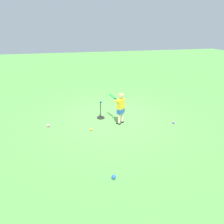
{
  "coord_description": "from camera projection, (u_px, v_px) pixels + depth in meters",
  "views": [
    {
      "loc": [
        -6.46,
        1.52,
        3.07
      ],
      "look_at": [
        -0.52,
        0.1,
        0.45
      ],
      "focal_mm": 32.22,
      "sensor_mm": 36.0,
      "label": 1
    }
  ],
  "objects": [
    {
      "name": "play_ball_midfield",
      "position": [
        48.0,
        126.0,
        6.62
      ],
      "size": [
        0.1,
        0.1,
        0.1
      ],
      "primitive_type": "sphere",
      "color": "pink",
      "rests_on": "ground"
    },
    {
      "name": "batting_tee",
      "position": [
        101.0,
        115.0,
        7.24
      ],
      "size": [
        0.28,
        0.28,
        0.62
      ],
      "color": "black",
      "rests_on": "ground"
    },
    {
      "name": "play_ball_far_left",
      "position": [
        114.0,
        177.0,
        4.36
      ],
      "size": [
        0.1,
        0.1,
        0.1
      ],
      "primitive_type": "sphere",
      "color": "blue",
      "rests_on": "ground"
    },
    {
      "name": "play_ball_near_batter",
      "position": [
        91.0,
        129.0,
        6.4
      ],
      "size": [
        0.07,
        0.07,
        0.07
      ],
      "primitive_type": "sphere",
      "color": "orange",
      "rests_on": "ground"
    },
    {
      "name": "child_batter",
      "position": [
        120.0,
        105.0,
        6.65
      ],
      "size": [
        0.76,
        0.42,
        1.08
      ],
      "color": "#232328",
      "rests_on": "ground"
    },
    {
      "name": "play_ball_behind_batter",
      "position": [
        101.0,
        102.0,
        8.71
      ],
      "size": [
        0.08,
        0.08,
        0.08
      ],
      "primitive_type": "sphere",
      "color": "blue",
      "rests_on": "ground"
    },
    {
      "name": "ground_plane",
      "position": [
        111.0,
        118.0,
        7.31
      ],
      "size": [
        40.0,
        40.0,
        0.0
      ],
      "primitive_type": "plane",
      "color": "#519942"
    },
    {
      "name": "play_ball_center_lawn",
      "position": [
        174.0,
        123.0,
        6.84
      ],
      "size": [
        0.07,
        0.07,
        0.07
      ],
      "primitive_type": "sphere",
      "color": "purple",
      "rests_on": "ground"
    }
  ]
}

